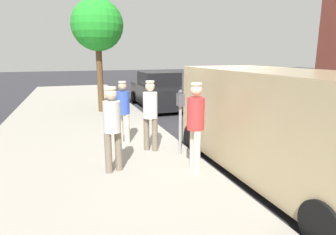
% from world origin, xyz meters
% --- Properties ---
extents(ground_plane, '(80.00, 80.00, 0.00)m').
position_xyz_m(ground_plane, '(0.00, 0.00, 0.00)').
color(ground_plane, '#2D2D33').
extents(sidewalk_slab, '(5.00, 32.00, 0.15)m').
position_xyz_m(sidewalk_slab, '(3.50, 0.00, 0.07)').
color(sidewalk_slab, '#9E998E').
rests_on(sidewalk_slab, ground).
extents(parking_meter_near, '(0.14, 0.18, 1.52)m').
position_xyz_m(parking_meter_near, '(1.35, 0.84, 1.18)').
color(parking_meter_near, gray).
rests_on(parking_meter_near, sidewalk_slab).
extents(pedestrian_in_white, '(0.34, 0.34, 1.70)m').
position_xyz_m(pedestrian_in_white, '(1.93, 0.36, 1.12)').
color(pedestrian_in_white, '#726656').
rests_on(pedestrian_in_white, sidewalk_slab).
extents(pedestrian_in_gray, '(0.35, 0.34, 1.70)m').
position_xyz_m(pedestrian_in_gray, '(2.97, 1.38, 1.12)').
color(pedestrian_in_gray, '#726656').
rests_on(pedestrian_in_gray, sidewalk_slab).
extents(pedestrian_in_blue, '(0.34, 0.34, 1.63)m').
position_xyz_m(pedestrian_in_blue, '(2.44, -0.48, 1.08)').
color(pedestrian_in_blue, beige).
rests_on(pedestrian_in_blue, sidewalk_slab).
extents(pedestrian_in_red, '(0.34, 0.36, 1.77)m').
position_xyz_m(pedestrian_in_red, '(1.42, 1.84, 1.17)').
color(pedestrian_in_red, beige).
rests_on(pedestrian_in_red, sidewalk_slab).
extents(parked_van, '(2.14, 5.21, 2.15)m').
position_xyz_m(parked_van, '(-0.15, 2.39, 1.15)').
color(parked_van, tan).
rests_on(parked_van, ground).
extents(parked_sedan_behind, '(2.00, 4.43, 1.65)m').
position_xyz_m(parked_sedan_behind, '(-0.28, -6.06, 0.75)').
color(parked_sedan_behind, black).
rests_on(parked_sedan_behind, ground).
extents(street_tree, '(2.02, 2.02, 4.44)m').
position_xyz_m(street_tree, '(2.54, -5.08, 3.54)').
color(street_tree, brown).
rests_on(street_tree, sidewalk_slab).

